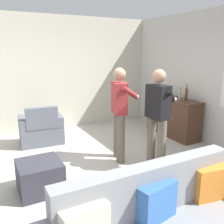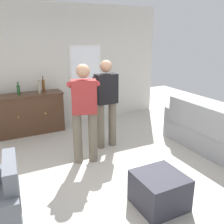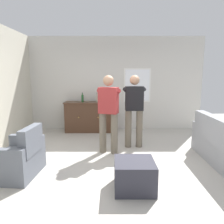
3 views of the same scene
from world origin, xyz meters
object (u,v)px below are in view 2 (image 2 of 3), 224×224
Objects in this scene: bottle_liquor_amber at (43,86)px; person_standing_left at (84,109)px; bottle_spirits_clear at (18,90)px; couch at (213,136)px; bottle_wine_green at (39,88)px; person_standing_right at (106,100)px; ottoman at (159,190)px; sideboard_cabinet at (30,114)px.

person_standing_left reaches higher than bottle_liquor_amber.
bottle_liquor_amber is 0.53m from bottle_spirits_clear.
couch is 3.65m from bottle_wine_green.
person_standing_right is (1.38, -1.40, -0.06)m from bottle_spirits_clear.
person_standing_right is at bearing 84.77° from ottoman.
bottle_spirits_clear is at bearing 174.45° from bottle_wine_green.
person_standing_left is at bearing 159.31° from couch.
couch is 1.36× the size of person_standing_left.
couch is 8.30× the size of bottle_spirits_clear.
ottoman is at bearing -70.13° from bottle_spirits_clear.
sideboard_cabinet is 2.43× the size of ottoman.
ottoman is at bearing -78.76° from bottle_liquor_amber.
ottoman is 0.35× the size of person_standing_left.
couch is 1.36× the size of person_standing_right.
couch is 1.90m from ottoman.
bottle_liquor_amber is 1.67m from person_standing_right.
bottle_spirits_clear is (-2.95, 2.60, 0.65)m from couch.
person_standing_left is (0.60, -1.78, 0.49)m from sideboard_cabinet.
sideboard_cabinet is at bearing 130.52° from person_standing_right.
bottle_liquor_amber is at bearing 132.48° from couch.
person_standing_right is at bearing 33.76° from person_standing_left.
bottle_spirits_clear is at bearing 138.63° from couch.
ottoman is at bearing -76.67° from bottle_wine_green.
bottle_liquor_amber is at bearing 98.16° from person_standing_left.
sideboard_cabinet is 5.24× the size of bottle_spirits_clear.
couch is 3.84× the size of ottoman.
ottoman is at bearing -75.19° from person_standing_left.
couch is at bearing -37.41° from person_standing_right.
bottle_liquor_amber is 0.60× the size of ottoman.
person_standing_left is at bearing -71.22° from sideboard_cabinet.
couch is 2.07m from person_standing_right.
sideboard_cabinet is 0.59m from bottle_spirits_clear.
bottle_spirits_clear reaches higher than ottoman.
ottoman is (1.01, -3.32, -0.23)m from sideboard_cabinet.
bottle_spirits_clear is (-0.42, 0.04, 0.00)m from bottle_wine_green.
person_standing_left reaches higher than bottle_wine_green.
person_standing_left is at bearing -77.99° from bottle_wine_green.
person_standing_left reaches higher than sideboard_cabinet.
person_standing_right reaches higher than sideboard_cabinet.
bottle_liquor_amber is 1.30× the size of bottle_spirits_clear.
couch is 6.36× the size of bottle_liquor_amber.
person_standing_right is at bearing 142.59° from couch.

